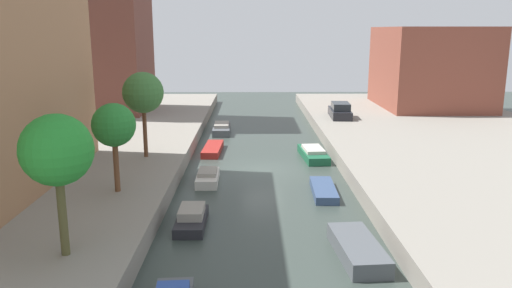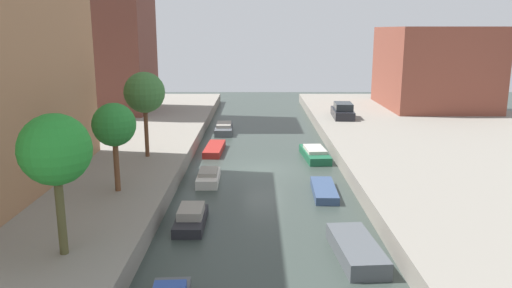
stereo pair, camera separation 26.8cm
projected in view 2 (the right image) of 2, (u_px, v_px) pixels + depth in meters
ground_plane at (262, 170)px, 32.79m from camera, size 84.00×84.00×0.00m
quay_left at (31, 163)px, 32.64m from camera, size 20.00×64.00×1.00m
quay_right at (492, 163)px, 32.72m from camera, size 20.00×64.00×1.00m
apartment_tower_far at (93, 12)px, 48.42m from camera, size 10.00×8.62×19.28m
low_block_right at (432, 67)px, 52.24m from camera, size 10.00×12.15×8.22m
street_tree_0 at (53, 151)px, 17.43m from camera, size 2.53×2.53×5.16m
street_tree_1 at (113, 126)px, 24.68m from camera, size 2.15×2.15×4.47m
street_tree_2 at (143, 93)px, 31.40m from camera, size 2.56×2.56×5.40m
parked_car at (341, 111)px, 46.49m from camera, size 1.95×4.64×1.40m
moored_boat_left_1 at (190, 218)px, 23.48m from camera, size 1.34×3.32×0.86m
moored_boat_left_2 at (207, 177)px, 30.13m from camera, size 1.29×3.24×0.77m
moored_boat_left_3 at (213, 149)px, 37.58m from camera, size 1.41×4.47×0.48m
moored_boat_left_4 at (223, 128)px, 44.75m from camera, size 1.56×4.56×0.85m
moored_boat_right_1 at (355, 249)px, 20.17m from camera, size 1.88×4.24×0.68m
moored_boat_right_2 at (323, 190)px, 28.00m from camera, size 1.36×4.00×0.44m
moored_boat_right_3 at (313, 154)px, 35.79m from camera, size 1.87×4.66×0.77m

